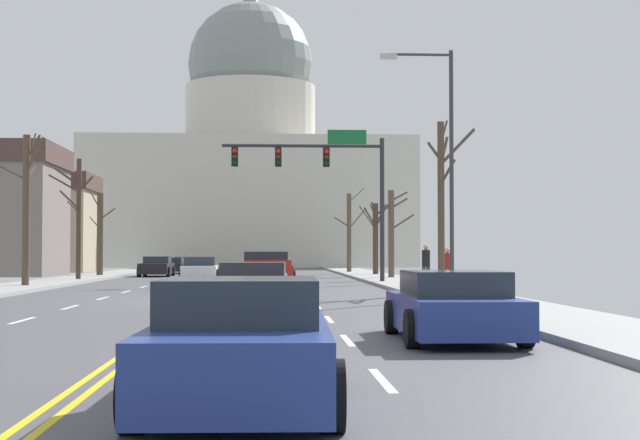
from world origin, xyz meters
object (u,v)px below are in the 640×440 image
street_lamp_right (442,149)px  sedan_near_04 (453,307)px  sedan_oncoming_03 (184,264)px  pedestrian_00 (426,263)px  sedan_near_03 (254,291)px  sedan_oncoming_02 (172,266)px  pickup_truck_near_00 (266,271)px  sedan_near_05 (241,347)px  sedan_oncoming_01 (157,267)px  pedestrian_01 (447,266)px  sedan_oncoming_00 (200,270)px  signal_gantry (326,172)px  sedan_near_02 (260,285)px  sedan_near_01 (262,279)px

street_lamp_right → sedan_near_04: size_ratio=1.83×
sedan_oncoming_03 → pedestrian_00: bearing=-72.3°
sedan_near_03 → sedan_oncoming_02: (-6.75, 46.13, -0.05)m
sedan_near_04 → sedan_oncoming_03: 66.74m
sedan_oncoming_03 → pickup_truck_near_00: bearing=-79.9°
sedan_near_03 → sedan_near_05: bearing=-89.6°
street_lamp_right → sedan_oncoming_01: (-12.98, 29.78, -4.40)m
pickup_truck_near_00 → pedestrian_01: 8.60m
sedan_oncoming_00 → pedestrian_00: 16.22m
pickup_truck_near_00 → sedan_near_05: 32.44m
pedestrian_01 → signal_gantry: bearing=116.6°
sedan_near_02 → sedan_near_03: (-0.07, -6.03, 0.07)m
signal_gantry → pedestrian_00: size_ratio=4.60×
sedan_near_02 → sedan_near_05: sedan_near_05 is taller
street_lamp_right → sedan_oncoming_01: 32.78m
sedan_oncoming_01 → pedestrian_00: 25.97m
sedan_oncoming_00 → pedestrian_01: (10.82, -14.31, 0.41)m
sedan_oncoming_00 → sedan_oncoming_01: 10.11m
pickup_truck_near_00 → sedan_oncoming_01: bearing=110.2°
sedan_near_02 → sedan_near_03: 6.03m
sedan_oncoming_02 → sedan_near_02: bearing=-80.3°
sedan_near_05 → sedan_oncoming_02: 60.29m
sedan_oncoming_00 → sedan_near_02: bearing=-81.1°
sedan_near_01 → pedestrian_00: bearing=31.6°
sedan_oncoming_03 → pedestrian_01: size_ratio=2.91×
sedan_near_01 → sedan_near_03: sedan_near_03 is taller
street_lamp_right → sedan_near_03: bearing=-127.4°
street_lamp_right → pedestrian_01: bearing=77.8°
pedestrian_00 → street_lamp_right: bearing=-95.4°
pickup_truck_near_00 → pedestrian_01: pedestrian_01 is taller
sedan_near_02 → sedan_oncoming_00: size_ratio=1.02×
sedan_oncoming_00 → sedan_near_01: bearing=-78.2°
pickup_truck_near_00 → sedan_oncoming_03: (-7.24, 40.55, -0.17)m
sedan_near_05 → sedan_oncoming_01: (-6.94, 51.58, -0.02)m
signal_gantry → street_lamp_right: (3.02, -14.59, -0.48)m
street_lamp_right → pickup_truck_near_00: (-5.92, 10.64, -4.27)m
street_lamp_right → pickup_truck_near_00: street_lamp_right is taller
street_lamp_right → sedan_oncoming_02: size_ratio=1.83×
signal_gantry → street_lamp_right: 14.90m
signal_gantry → sedan_oncoming_02: size_ratio=1.76×
sedan_oncoming_02 → pedestrian_00: pedestrian_00 is taller
signal_gantry → pedestrian_01: (4.31, -8.62, -4.45)m
pickup_truck_near_00 → sedan_near_04: bearing=-82.3°
pickup_truck_near_00 → pedestrian_00: (6.65, -2.91, 0.38)m
sedan_near_03 → pedestrian_01: pedestrian_01 is taller
pickup_truck_near_00 → pedestrian_01: (7.22, -4.67, 0.30)m
signal_gantry → pedestrian_00: (3.74, -6.86, -4.38)m
signal_gantry → sedan_near_02: size_ratio=1.69×
sedan_near_03 → sedan_near_05: 13.77m
street_lamp_right → signal_gantry: bearing=101.7°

